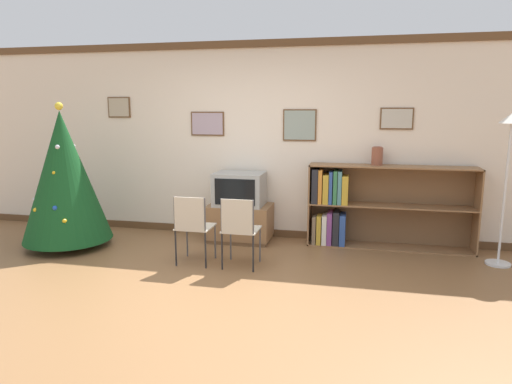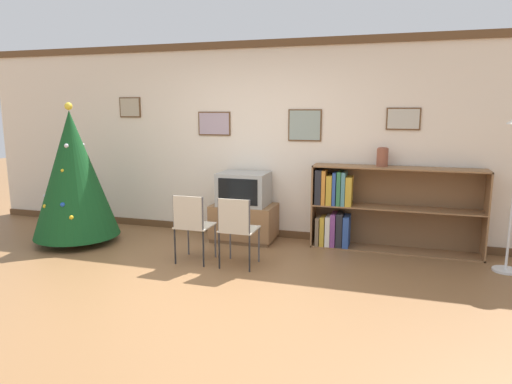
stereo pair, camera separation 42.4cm
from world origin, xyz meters
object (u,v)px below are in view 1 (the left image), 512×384
object	(u,v)px
tv_console	(240,223)
folding_chair_right	(239,228)
standing_lamp	(509,149)
christmas_tree	(64,177)
vase	(377,156)
television	(240,189)
bookshelf	(359,207)
folding_chair_left	(193,225)

from	to	relation	value
tv_console	folding_chair_right	size ratio (longest dim) A/B	1.05
folding_chair_right	standing_lamp	distance (m)	3.14
christmas_tree	vase	distance (m)	4.04
christmas_tree	television	size ratio (longest dim) A/B	2.85
bookshelf	vase	xyz separation A→B (m)	(0.20, 0.04, 0.67)
folding_chair_left	folding_chair_right	distance (m)	0.55
television	folding_chair_left	bearing A→B (deg)	-104.46
television	vase	xyz separation A→B (m)	(1.79, 0.15, 0.48)
vase	folding_chair_right	bearing A→B (deg)	-140.91
folding_chair_right	tv_console	bearing A→B (deg)	104.43
tv_console	vase	bearing A→B (deg)	4.83
folding_chair_left	standing_lamp	xyz separation A→B (m)	(3.47, 0.77, 0.87)
vase	standing_lamp	bearing A→B (deg)	-18.18
folding_chair_right	standing_lamp	size ratio (longest dim) A/B	0.47
folding_chair_left	television	bearing A→B (deg)	75.54
television	folding_chair_right	xyz separation A→B (m)	(0.28, -1.08, -0.25)
standing_lamp	bookshelf	bearing A→B (deg)	165.22
bookshelf	standing_lamp	size ratio (longest dim) A/B	1.20
christmas_tree	vase	bearing A→B (deg)	13.02
tv_console	television	world-z (taller)	television
tv_console	standing_lamp	world-z (taller)	standing_lamp
christmas_tree	tv_console	world-z (taller)	christmas_tree
television	folding_chair_left	distance (m)	1.14
tv_console	vase	distance (m)	2.03
christmas_tree	tv_console	xyz separation A→B (m)	(2.14, 0.76, -0.68)
christmas_tree	folding_chair_left	world-z (taller)	christmas_tree
television	bookshelf	size ratio (longest dim) A/B	0.31
folding_chair_left	bookshelf	xyz separation A→B (m)	(1.86, 1.19, 0.06)
christmas_tree	folding_chair_left	distance (m)	1.94
television	folding_chair_right	bearing A→B (deg)	-75.54
folding_chair_left	folding_chair_right	size ratio (longest dim) A/B	1.00
christmas_tree	folding_chair_right	xyz separation A→B (m)	(2.42, -0.32, -0.46)
folding_chair_right	vase	bearing A→B (deg)	39.09
tv_console	vase	xyz separation A→B (m)	(1.79, 0.15, 0.95)
tv_console	folding_chair_left	bearing A→B (deg)	-104.43
tv_console	folding_chair_right	world-z (taller)	folding_chair_right
vase	christmas_tree	bearing A→B (deg)	-166.98
christmas_tree	television	world-z (taller)	christmas_tree
bookshelf	christmas_tree	bearing A→B (deg)	-166.82
tv_console	standing_lamp	size ratio (longest dim) A/B	0.49
bookshelf	standing_lamp	world-z (taller)	standing_lamp
christmas_tree	folding_chair_left	bearing A→B (deg)	-9.79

